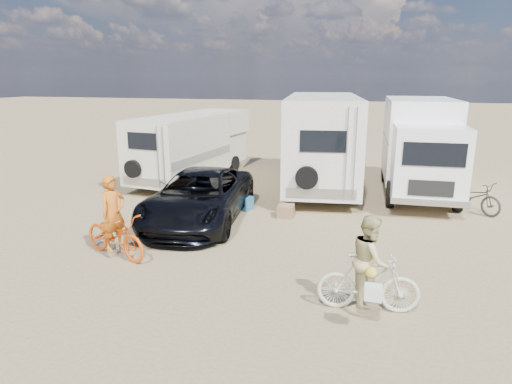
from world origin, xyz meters
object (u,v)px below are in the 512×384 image
(crate, at_px, (286,211))
(bike_woman, at_px, (368,283))
(dark_suv, at_px, (199,197))
(rv_left, at_px, (193,147))
(bike_man, at_px, (115,235))
(rv_main, at_px, (322,143))
(cooler, at_px, (243,203))
(rider_man, at_px, (114,220))
(bike_parked, at_px, (473,196))
(box_truck, at_px, (420,148))
(rider_woman, at_px, (369,269))

(crate, bearing_deg, bike_woman, -63.47)
(dark_suv, xyz_separation_m, bike_woman, (4.97, -4.09, -0.19))
(rv_left, height_order, bike_man, rv_left)
(bike_woman, distance_m, crate, 5.74)
(rv_main, distance_m, bike_woman, 9.51)
(bike_woman, distance_m, cooler, 6.87)
(rider_man, distance_m, bike_parked, 10.88)
(rv_left, bearing_deg, bike_man, -73.01)
(bike_woman, relative_size, bike_parked, 0.96)
(bike_parked, xyz_separation_m, crate, (-5.61, -2.13, -0.32))
(dark_suv, bearing_deg, bike_man, -112.26)
(bike_woman, distance_m, bike_parked, 7.87)
(rv_main, bearing_deg, box_truck, -10.31)
(dark_suv, bearing_deg, bike_parked, 15.93)
(box_truck, height_order, crate, box_truck)
(dark_suv, relative_size, cooler, 9.77)
(dark_suv, bearing_deg, rider_woman, -45.06)
(bike_man, height_order, cooler, bike_man)
(bike_woman, height_order, bike_parked, bike_woman)
(rv_main, height_order, bike_parked, rv_main)
(rider_man, height_order, cooler, rider_man)
(rv_left, relative_size, bike_parked, 3.48)
(box_truck, bearing_deg, bike_parked, -50.83)
(rv_main, distance_m, box_truck, 3.54)
(bike_man, distance_m, rider_woman, 5.98)
(rv_left, relative_size, bike_woman, 3.63)
(bike_man, xyz_separation_m, bike_parked, (8.93, 6.20, -0.02))
(dark_suv, height_order, rider_man, rider_man)
(rv_main, xyz_separation_m, bike_parked, (5.08, -1.95, -1.24))
(rv_left, xyz_separation_m, bike_parked, (10.39, -1.96, -0.84))
(box_truck, distance_m, crate, 5.84)
(rv_left, relative_size, dark_suv, 1.25)
(bike_woman, bearing_deg, rv_main, 6.85)
(crate, bearing_deg, dark_suv, -156.85)
(rv_main, distance_m, rider_woman, 9.48)
(rv_main, distance_m, bike_man, 9.10)
(rv_main, xyz_separation_m, crate, (-0.53, -4.09, -1.55))
(rv_left, relative_size, rider_man, 3.73)
(bike_parked, height_order, crate, bike_parked)
(dark_suv, xyz_separation_m, rider_woman, (4.97, -4.09, 0.08))
(box_truck, bearing_deg, bike_man, -134.68)
(rider_woman, distance_m, crate, 5.76)
(rv_main, xyz_separation_m, box_truck, (3.54, -0.18, -0.04))
(box_truck, relative_size, bike_man, 3.13)
(dark_suv, relative_size, crate, 11.25)
(box_truck, height_order, dark_suv, box_truck)
(rv_left, bearing_deg, box_truck, 5.67)
(bike_man, relative_size, cooler, 3.68)
(box_truck, relative_size, bike_parked, 3.27)
(rv_main, relative_size, rider_man, 4.04)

